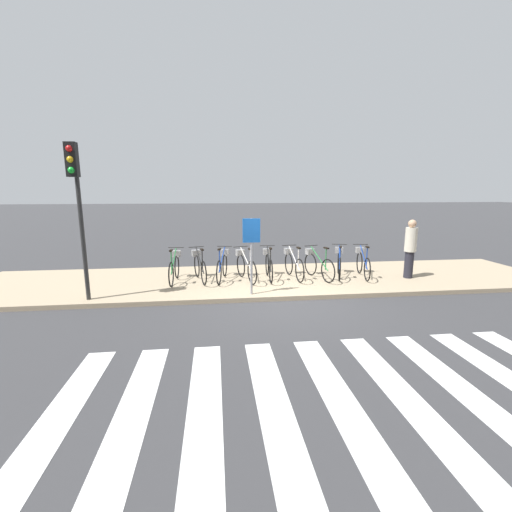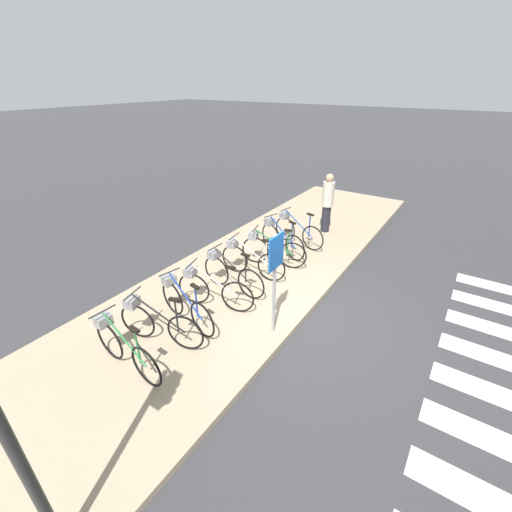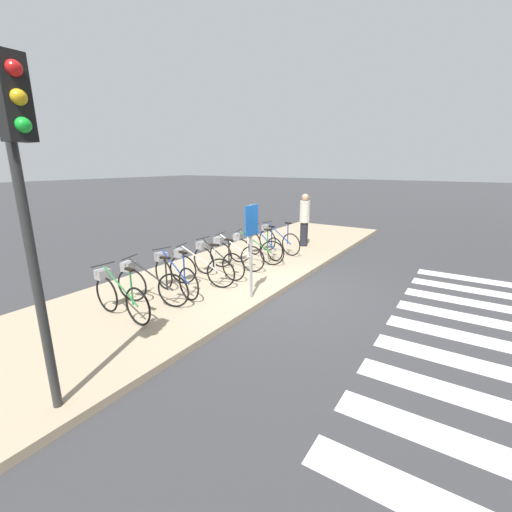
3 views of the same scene
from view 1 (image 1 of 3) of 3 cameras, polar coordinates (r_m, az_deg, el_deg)
ground_plane at (r=8.73m, az=4.20°, el=-7.52°), size 120.00×120.00×0.00m
sidewalk at (r=10.47m, az=2.26°, el=-3.97°), size 17.21×3.73×0.12m
parked_bicycle_0 at (r=10.24m, az=-13.42°, el=-1.70°), size 0.46×1.66×1.02m
parked_bicycle_1 at (r=10.22m, az=-9.43°, el=-1.57°), size 0.56×1.61×1.02m
parked_bicycle_2 at (r=10.21m, az=-5.60°, el=-1.48°), size 0.51×1.63×1.02m
parked_bicycle_3 at (r=10.14m, az=-1.82°, el=-1.52°), size 0.58×1.61×1.02m
parked_bicycle_4 at (r=10.30m, az=2.11°, el=-1.33°), size 0.46×1.66×1.02m
parked_bicycle_5 at (r=10.44m, az=6.19°, el=-1.22°), size 0.46×1.65×1.02m
parked_bicycle_6 at (r=10.49m, az=10.18°, el=-1.27°), size 0.59×1.61×1.02m
parked_bicycle_7 at (r=10.86m, az=13.68°, el=-0.99°), size 0.65×1.58×1.02m
parked_bicycle_8 at (r=11.04m, az=17.34°, el=-0.99°), size 0.48×1.64×1.02m
pedestrian at (r=11.28m, az=24.32°, el=1.32°), size 0.34×0.34×1.77m
traffic_light at (r=8.92m, az=-27.78°, el=9.69°), size 0.24×0.40×3.68m
sign_post at (r=8.55m, az=-0.77°, el=2.17°), size 0.44×0.07×1.95m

